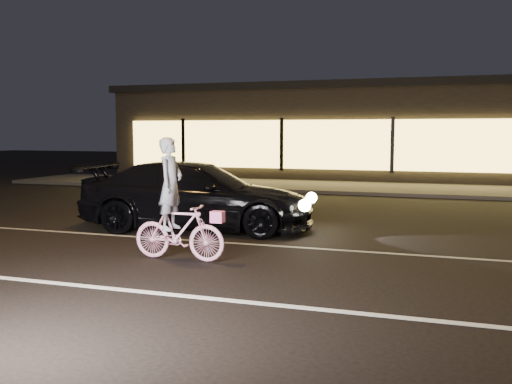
% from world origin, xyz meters
% --- Properties ---
extents(ground, '(90.00, 90.00, 0.00)m').
position_xyz_m(ground, '(0.00, 0.00, 0.00)').
color(ground, black).
rests_on(ground, ground).
extents(lane_stripe_near, '(60.00, 0.12, 0.01)m').
position_xyz_m(lane_stripe_near, '(0.00, -1.50, 0.00)').
color(lane_stripe_near, silver).
rests_on(lane_stripe_near, ground).
extents(lane_stripe_far, '(60.00, 0.10, 0.01)m').
position_xyz_m(lane_stripe_far, '(0.00, 2.00, 0.00)').
color(lane_stripe_far, gray).
rests_on(lane_stripe_far, ground).
extents(sidewalk, '(30.00, 4.00, 0.12)m').
position_xyz_m(sidewalk, '(0.00, 13.00, 0.06)').
color(sidewalk, '#383533').
rests_on(sidewalk, ground).
extents(storefront, '(25.40, 8.42, 4.20)m').
position_xyz_m(storefront, '(0.00, 18.97, 2.15)').
color(storefront, black).
rests_on(storefront, ground).
extents(cyclist, '(1.62, 0.56, 2.04)m').
position_xyz_m(cyclist, '(-2.21, 0.38, 0.72)').
color(cyclist, '#FF458A').
rests_on(cyclist, ground).
extents(sedan, '(5.28, 2.68, 1.47)m').
position_xyz_m(sedan, '(-3.13, 3.23, 0.74)').
color(sedan, black).
rests_on(sedan, ground).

